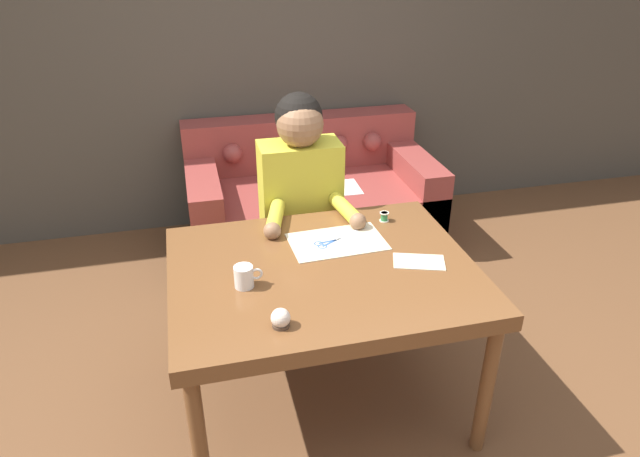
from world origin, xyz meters
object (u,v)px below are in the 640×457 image
at_px(scissors, 331,242).
at_px(pin_cushion, 281,319).
at_px(mug, 244,276).
at_px(person, 301,209).
at_px(thread_spool, 384,217).
at_px(couch, 310,201).
at_px(dining_table, 323,281).

xyz_separation_m(scissors, pin_cushion, (-0.33, -0.54, 0.03)).
bearing_deg(mug, person, 62.42).
bearing_deg(mug, thread_spool, 29.06).
bearing_deg(thread_spool, couch, 94.51).
relative_size(couch, thread_spool, 36.21).
relative_size(couch, pin_cushion, 22.79).
distance_m(dining_table, person, 0.67).
height_order(person, pin_cushion, person).
relative_size(person, thread_spool, 28.34).
bearing_deg(couch, mug, -111.42).
bearing_deg(dining_table, pin_cushion, -124.68).
relative_size(dining_table, person, 0.99).
bearing_deg(pin_cushion, thread_spool, 47.39).
height_order(couch, thread_spool, couch).
distance_m(dining_table, couch, 1.59).
distance_m(scissors, mug, 0.49).
bearing_deg(pin_cushion, couch, 74.13).
xyz_separation_m(couch, pin_cushion, (-0.53, -1.87, 0.46)).
height_order(scissors, pin_cushion, pin_cushion).
height_order(couch, pin_cushion, couch).
xyz_separation_m(person, thread_spool, (0.34, -0.33, 0.08)).
relative_size(dining_table, scissors, 5.16).
bearing_deg(pin_cushion, dining_table, 55.32).
bearing_deg(mug, scissors, 31.59).
relative_size(thread_spool, pin_cushion, 0.63).
relative_size(dining_table, thread_spool, 28.00).
relative_size(dining_table, mug, 11.15).
height_order(couch, person, person).
relative_size(couch, person, 1.28).
xyz_separation_m(couch, person, (-0.24, -0.86, 0.38)).
height_order(dining_table, scissors, scissors).
xyz_separation_m(dining_table, thread_spool, (0.39, 0.33, 0.09)).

